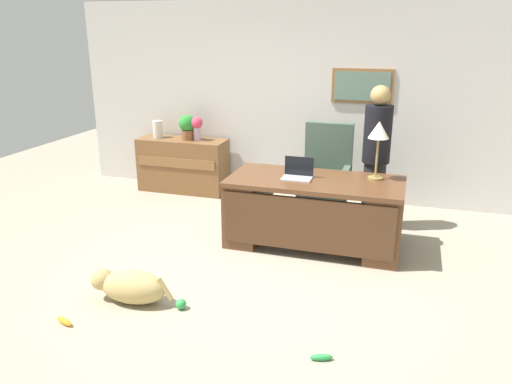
% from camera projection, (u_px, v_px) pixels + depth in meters
% --- Properties ---
extents(ground_plane, '(12.00, 12.00, 0.00)m').
position_uv_depth(ground_plane, '(258.00, 273.00, 4.98)').
color(ground_plane, '#9E937F').
extents(back_wall, '(7.00, 0.16, 2.70)m').
position_uv_depth(back_wall, '(313.00, 102.00, 6.92)').
color(back_wall, silver).
rests_on(back_wall, ground_plane).
extents(desk, '(1.89, 0.89, 0.77)m').
position_uv_depth(desk, '(314.00, 210.00, 5.50)').
color(desk, brown).
rests_on(desk, ground_plane).
extents(credenza, '(1.30, 0.50, 0.78)m').
position_uv_depth(credenza, '(183.00, 165.00, 7.43)').
color(credenza, brown).
rests_on(credenza, ground_plane).
extents(armchair, '(0.60, 0.59, 1.20)m').
position_uv_depth(armchair, '(326.00, 178.00, 6.34)').
color(armchair, '#475B4C').
rests_on(armchair, ground_plane).
extents(person_standing, '(0.32, 0.32, 1.72)m').
position_uv_depth(person_standing, '(376.00, 157.00, 5.88)').
color(person_standing, '#262323').
rests_on(person_standing, ground_plane).
extents(dog_lying, '(0.78, 0.34, 0.30)m').
position_uv_depth(dog_lying, '(129.00, 286.00, 4.42)').
color(dog_lying, tan).
rests_on(dog_lying, ground_plane).
extents(laptop, '(0.32, 0.22, 0.22)m').
position_uv_depth(laptop, '(298.00, 173.00, 5.44)').
color(laptop, '#B2B5BA').
rests_on(laptop, desk).
extents(desk_lamp, '(0.22, 0.22, 0.63)m').
position_uv_depth(desk_lamp, '(379.00, 134.00, 5.26)').
color(desk_lamp, '#9E8447').
rests_on(desk_lamp, desk).
extents(vase_with_flowers, '(0.17, 0.17, 0.34)m').
position_uv_depth(vase_with_flowers, '(197.00, 126.00, 7.17)').
color(vase_with_flowers, '#C7A7CE').
rests_on(vase_with_flowers, credenza).
extents(vase_empty, '(0.14, 0.14, 0.25)m').
position_uv_depth(vase_empty, '(158.00, 129.00, 7.38)').
color(vase_empty, silver).
rests_on(vase_empty, credenza).
extents(potted_plant, '(0.24, 0.24, 0.36)m').
position_uv_depth(potted_plant, '(187.00, 126.00, 7.22)').
color(potted_plant, brown).
rests_on(potted_plant, credenza).
extents(dog_toy_ball, '(0.09, 0.09, 0.09)m').
position_uv_depth(dog_toy_ball, '(181.00, 304.00, 4.34)').
color(dog_toy_ball, green).
rests_on(dog_toy_ball, ground_plane).
extents(dog_toy_bone, '(0.18, 0.10, 0.05)m').
position_uv_depth(dog_toy_bone, '(321.00, 357.00, 3.67)').
color(dog_toy_bone, green).
rests_on(dog_toy_bone, ground_plane).
extents(dog_toy_plush, '(0.20, 0.11, 0.05)m').
position_uv_depth(dog_toy_plush, '(64.00, 321.00, 4.13)').
color(dog_toy_plush, orange).
rests_on(dog_toy_plush, ground_plane).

